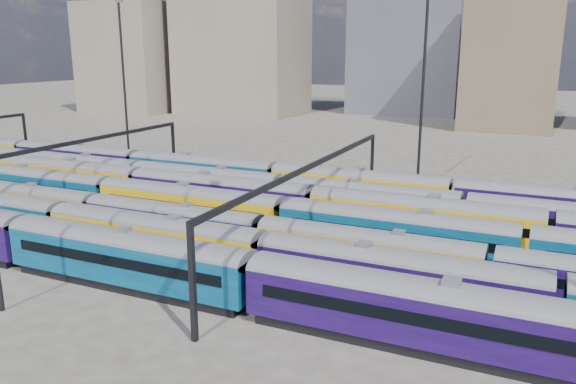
% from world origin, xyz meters
% --- Properties ---
extents(ground, '(500.00, 500.00, 0.00)m').
position_xyz_m(ground, '(0.00, 0.00, 0.00)').
color(ground, '#47433C').
rests_on(ground, ground).
extents(rake_0, '(132.18, 3.22, 5.44)m').
position_xyz_m(rake_0, '(11.58, -15.00, 2.85)').
color(rake_0, black).
rests_on(rake_0, ground).
extents(rake_1, '(126.25, 3.08, 5.19)m').
position_xyz_m(rake_1, '(9.83, -10.00, 2.72)').
color(rake_1, black).
rests_on(rake_1, ground).
extents(rake_2, '(95.35, 2.80, 4.69)m').
position_xyz_m(rake_2, '(-2.42, -5.00, 2.46)').
color(rake_2, black).
rests_on(rake_2, ground).
extents(rake_3, '(129.07, 3.15, 5.31)m').
position_xyz_m(rake_3, '(6.99, 0.00, 2.79)').
color(rake_3, black).
rests_on(rake_3, ground).
extents(rake_4, '(133.80, 3.26, 5.50)m').
position_xyz_m(rake_4, '(-14.32, 5.00, 2.89)').
color(rake_4, black).
rests_on(rake_4, ground).
extents(rake_5, '(122.68, 2.99, 5.04)m').
position_xyz_m(rake_5, '(2.00, 10.00, 2.64)').
color(rake_5, black).
rests_on(rake_5, ground).
extents(rake_6, '(130.51, 3.18, 5.37)m').
position_xyz_m(rake_6, '(-1.13, 15.00, 2.82)').
color(rake_6, black).
rests_on(rake_6, ground).
extents(gantry_1, '(0.35, 40.35, 8.03)m').
position_xyz_m(gantry_1, '(-20.00, 0.00, 6.79)').
color(gantry_1, black).
rests_on(gantry_1, ground).
extents(gantry_2, '(0.35, 40.35, 8.03)m').
position_xyz_m(gantry_2, '(10.00, 0.00, 6.79)').
color(gantry_2, black).
rests_on(gantry_2, ground).
extents(mast_1, '(1.40, 0.50, 25.60)m').
position_xyz_m(mast_1, '(-30.00, 22.00, 13.97)').
color(mast_1, black).
rests_on(mast_1, ground).
extents(mast_3, '(1.40, 0.50, 25.60)m').
position_xyz_m(mast_3, '(15.00, 24.00, 13.97)').
color(mast_3, black).
rests_on(mast_3, ground).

